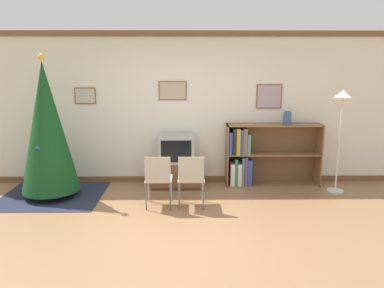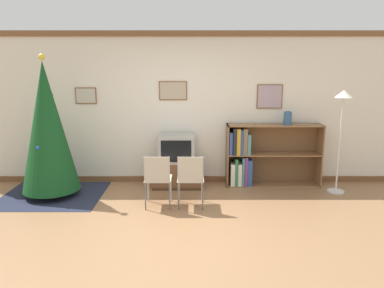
# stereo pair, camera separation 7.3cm
# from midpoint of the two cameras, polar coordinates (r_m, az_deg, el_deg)

# --- Properties ---
(ground_plane) EXTENTS (24.00, 24.00, 0.00)m
(ground_plane) POSITION_cam_midpoint_polar(r_m,az_deg,el_deg) (5.00, -2.58, -13.26)
(ground_plane) COLOR #936B47
(wall_back) EXTENTS (8.29, 0.11, 2.70)m
(wall_back) POSITION_cam_midpoint_polar(r_m,az_deg,el_deg) (6.75, -1.83, 5.41)
(wall_back) COLOR silver
(wall_back) RESTS_ON ground_plane
(area_rug) EXTENTS (1.64, 1.44, 0.01)m
(area_rug) POSITION_cam_midpoint_polar(r_m,az_deg,el_deg) (6.67, -20.08, -7.32)
(area_rug) COLOR #23283D
(area_rug) RESTS_ON ground_plane
(christmas_tree) EXTENTS (0.92, 0.92, 2.29)m
(christmas_tree) POSITION_cam_midpoint_polar(r_m,az_deg,el_deg) (6.40, -20.82, 2.37)
(christmas_tree) COLOR maroon
(christmas_tree) RESTS_ON area_rug
(tv_console) EXTENTS (0.89, 0.52, 0.46)m
(tv_console) POSITION_cam_midpoint_polar(r_m,az_deg,el_deg) (6.66, -1.94, -4.54)
(tv_console) COLOR #4C311E
(tv_console) RESTS_ON ground_plane
(television) EXTENTS (0.62, 0.51, 0.48)m
(television) POSITION_cam_midpoint_polar(r_m,az_deg,el_deg) (6.54, -1.97, -0.63)
(television) COLOR #9E9E99
(television) RESTS_ON tv_console
(folding_chair_left) EXTENTS (0.40, 0.40, 0.82)m
(folding_chair_left) POSITION_cam_midpoint_polar(r_m,az_deg,el_deg) (5.63, -4.83, -5.15)
(folding_chair_left) COLOR #BCB29E
(folding_chair_left) RESTS_ON ground_plane
(folding_chair_right) EXTENTS (0.40, 0.40, 0.82)m
(folding_chair_right) POSITION_cam_midpoint_polar(r_m,az_deg,el_deg) (5.61, 0.21, -5.17)
(folding_chair_right) COLOR #BCB29E
(folding_chair_right) RESTS_ON ground_plane
(bookshelf) EXTENTS (1.66, 0.36, 1.10)m
(bookshelf) POSITION_cam_midpoint_polar(r_m,az_deg,el_deg) (6.77, 10.02, -1.88)
(bookshelf) COLOR olive
(bookshelf) RESTS_ON ground_plane
(vase) EXTENTS (0.14, 0.14, 0.23)m
(vase) POSITION_cam_midpoint_polar(r_m,az_deg,el_deg) (6.73, 14.73, 3.86)
(vase) COLOR #335684
(vase) RESTS_ON bookshelf
(standing_lamp) EXTENTS (0.28, 0.28, 1.73)m
(standing_lamp) POSITION_cam_midpoint_polar(r_m,az_deg,el_deg) (6.60, 22.25, 4.13)
(standing_lamp) COLOR silver
(standing_lamp) RESTS_ON ground_plane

